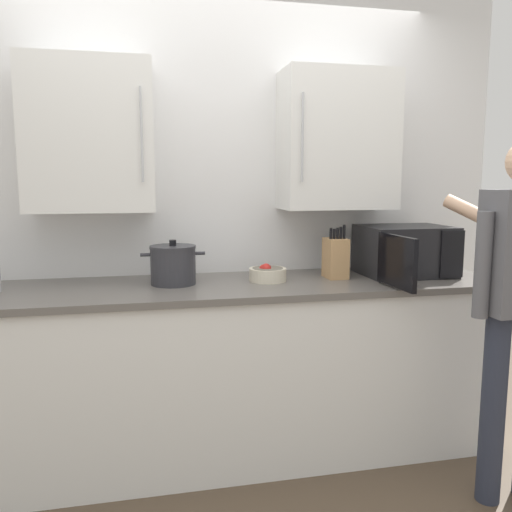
{
  "coord_description": "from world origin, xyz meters",
  "views": [
    {
      "loc": [
        -0.42,
        -2.01,
        1.49
      ],
      "look_at": [
        0.15,
        0.62,
        1.1
      ],
      "focal_mm": 36.58,
      "sensor_mm": 36.0,
      "label": 1
    }
  ],
  "objects_px": {
    "fruit_bowl": "(267,273)",
    "stock_pot": "(173,265)",
    "microwave_oven": "(401,251)",
    "knife_block": "(336,258)"
  },
  "relations": [
    {
      "from": "microwave_oven",
      "to": "fruit_bowl",
      "type": "relative_size",
      "value": 3.7
    },
    {
      "from": "fruit_bowl",
      "to": "stock_pot",
      "type": "bearing_deg",
      "value": 177.59
    },
    {
      "from": "stock_pot",
      "to": "knife_block",
      "type": "height_order",
      "value": "knife_block"
    },
    {
      "from": "microwave_oven",
      "to": "knife_block",
      "type": "distance_m",
      "value": 0.4
    },
    {
      "from": "stock_pot",
      "to": "knife_block",
      "type": "bearing_deg",
      "value": -0.56
    },
    {
      "from": "fruit_bowl",
      "to": "knife_block",
      "type": "height_order",
      "value": "knife_block"
    },
    {
      "from": "microwave_oven",
      "to": "knife_block",
      "type": "relative_size",
      "value": 2.5
    },
    {
      "from": "microwave_oven",
      "to": "knife_block",
      "type": "bearing_deg",
      "value": 179.98
    },
    {
      "from": "microwave_oven",
      "to": "fruit_bowl",
      "type": "distance_m",
      "value": 0.8
    },
    {
      "from": "fruit_bowl",
      "to": "stock_pot",
      "type": "relative_size",
      "value": 0.6
    }
  ]
}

